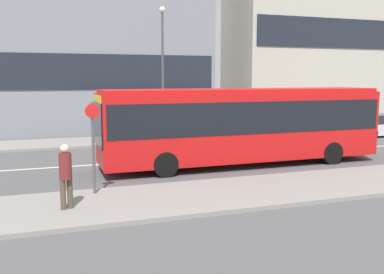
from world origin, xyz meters
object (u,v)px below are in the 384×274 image
parked_car_1 (380,126)px  pedestrian_near_stop (66,172)px  parked_car_0 (312,129)px  city_bus (242,121)px  bus_stop_sign (93,141)px  street_lamp (163,61)px

parked_car_1 → pedestrian_near_stop: bearing=-153.6°
pedestrian_near_stop → parked_car_0: bearing=-166.7°
city_bus → parked_car_0: size_ratio=3.02×
city_bus → pedestrian_near_stop: city_bus is taller
parked_car_0 → parked_car_1: 5.01m
parked_car_1 → bus_stop_sign: (-18.75, -8.42, 1.13)m
city_bus → parked_car_0: city_bus is taller
parked_car_1 → street_lamp: size_ratio=0.53×
parked_car_0 → pedestrian_near_stop: (-14.64, -9.86, 0.52)m
bus_stop_sign → street_lamp: (5.04, 10.36, 2.85)m
street_lamp → parked_car_1: bearing=-8.0°
city_bus → street_lamp: (-1.49, 7.25, 2.77)m
pedestrian_near_stop → bus_stop_sign: 1.73m
city_bus → street_lamp: bearing=104.8°
parked_car_1 → street_lamp: street_lamp is taller
parked_car_1 → bus_stop_sign: bearing=-155.8°
pedestrian_near_stop → bus_stop_sign: bus_stop_sign is taller
parked_car_0 → city_bus: bearing=-143.2°
parked_car_0 → pedestrian_near_stop: bearing=-146.1°
parked_car_0 → pedestrian_near_stop: pedestrian_near_stop is taller
pedestrian_near_stop → street_lamp: street_lamp is taller
street_lamp → pedestrian_near_stop: bearing=-116.9°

